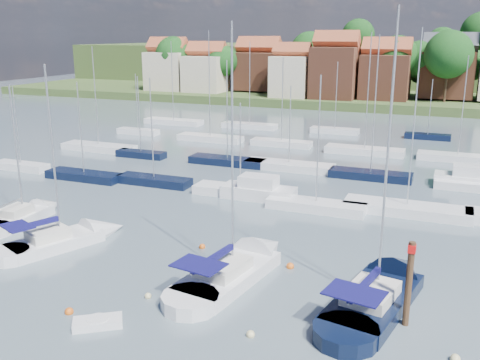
% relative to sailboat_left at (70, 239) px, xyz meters
% --- Properties ---
extents(ground, '(260.00, 260.00, 0.00)m').
position_rel_sailboat_left_xyz_m(ground, '(14.53, 35.98, -0.36)').
color(ground, '#485763').
rests_on(ground, ground).
extents(sailboat_left, '(6.73, 10.78, 14.37)m').
position_rel_sailboat_left_xyz_m(sailboat_left, '(0.00, 0.00, 0.00)').
color(sailboat_left, silver).
rests_on(sailboat_left, ground).
extents(sailboat_centre, '(5.32, 13.20, 17.38)m').
position_rel_sailboat_left_xyz_m(sailboat_centre, '(13.75, 0.33, -0.01)').
color(sailboat_centre, silver).
rests_on(sailboat_centre, ground).
extents(sailboat_navy, '(5.93, 13.54, 18.10)m').
position_rel_sailboat_left_xyz_m(sailboat_navy, '(22.93, 0.33, -0.01)').
color(sailboat_navy, black).
rests_on(sailboat_navy, ground).
extents(sailboat_far, '(2.99, 9.34, 12.31)m').
position_rel_sailboat_left_xyz_m(sailboat_far, '(-6.83, 3.03, -0.02)').
color(sailboat_far, silver).
rests_on(sailboat_far, ground).
extents(tender, '(2.82, 2.46, 0.56)m').
position_rel_sailboat_left_xyz_m(tender, '(9.14, -9.00, -0.14)').
color(tender, silver).
rests_on(tender, ground).
extents(timber_piling, '(0.40, 0.40, 7.05)m').
position_rel_sailboat_left_xyz_m(timber_piling, '(24.47, -2.64, 1.14)').
color(timber_piling, '#4C331E').
rests_on(timber_piling, ground).
extents(buoy_b, '(0.50, 0.50, 0.50)m').
position_rel_sailboat_left_xyz_m(buoy_b, '(6.80, -8.46, -0.36)').
color(buoy_b, '#D85914').
rests_on(buoy_b, ground).
extents(buoy_c, '(0.41, 0.41, 0.41)m').
position_rel_sailboat_left_xyz_m(buoy_c, '(9.94, -5.20, -0.36)').
color(buoy_c, beige).
rests_on(buoy_c, ground).
extents(buoy_d, '(0.46, 0.46, 0.46)m').
position_rel_sailboat_left_xyz_m(buoy_d, '(17.11, -6.85, -0.36)').
color(buoy_d, beige).
rests_on(buoy_d, ground).
extents(buoy_e, '(0.54, 0.54, 0.54)m').
position_rel_sailboat_left_xyz_m(buoy_e, '(16.58, 2.03, -0.36)').
color(buoy_e, '#D85914').
rests_on(buoy_e, ground).
extents(buoy_g, '(0.47, 0.47, 0.47)m').
position_rel_sailboat_left_xyz_m(buoy_g, '(9.58, 2.93, -0.36)').
color(buoy_g, '#D85914').
rests_on(buoy_g, ground).
extents(marina_field, '(79.62, 41.41, 15.93)m').
position_rel_sailboat_left_xyz_m(marina_field, '(16.44, 31.13, 0.07)').
color(marina_field, silver).
rests_on(marina_field, ground).
extents(far_shore_town, '(212.46, 90.00, 22.27)m').
position_rel_sailboat_left_xyz_m(far_shore_town, '(16.76, 128.65, 4.25)').
color(far_shore_town, '#3E4E27').
rests_on(far_shore_town, ground).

